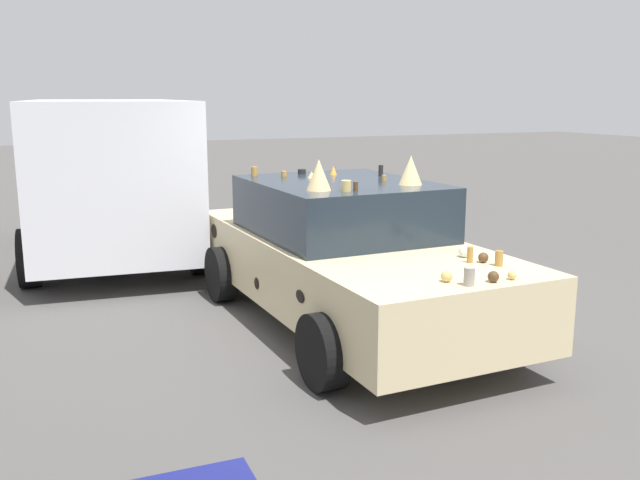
# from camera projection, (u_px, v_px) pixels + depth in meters

# --- Properties ---
(ground_plane) EXTENTS (60.00, 60.00, 0.00)m
(ground_plane) POSITION_uv_depth(u_px,v_px,m) (347.00, 324.00, 7.09)
(ground_plane) COLOR #514F4C
(art_car_decorated) EXTENTS (4.37, 2.11, 1.73)m
(art_car_decorated) POSITION_uv_depth(u_px,v_px,m) (346.00, 254.00, 6.98)
(art_car_decorated) COLOR beige
(art_car_decorated) RESTS_ON ground
(parked_van_row_back_far) EXTENTS (5.01, 2.63, 2.23)m
(parked_van_row_back_far) POSITION_uv_depth(u_px,v_px,m) (109.00, 170.00, 9.91)
(parked_van_row_back_far) COLOR silver
(parked_van_row_back_far) RESTS_ON ground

